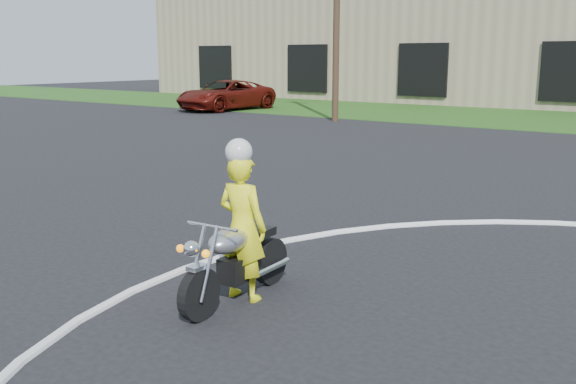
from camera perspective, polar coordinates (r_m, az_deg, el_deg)
The scene contains 4 objects.
primary_motorcycle at distance 7.30m, azimuth -4.70°, elevation -6.09°, with size 0.67×1.92×1.01m.
rider_primary_grp at distance 7.28m, azimuth -4.09°, elevation -2.74°, with size 0.64×0.44×1.87m.
pickup_grp at distance 33.99m, azimuth -5.55°, elevation 8.57°, with size 2.98×5.73×1.54m.
warehouse at distance 46.21m, azimuth 13.97°, elevation 13.37°, with size 41.00×17.00×8.30m.
Camera 1 is at (-0.18, -2.62, 2.74)m, focal length 40.00 mm.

